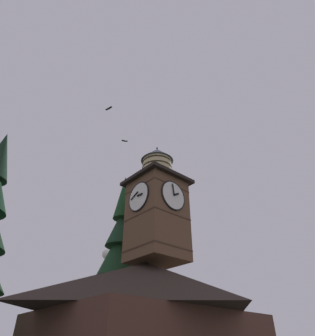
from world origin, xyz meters
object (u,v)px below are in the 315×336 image
at_px(clock_tower, 157,206).
at_px(pine_tree_behind, 119,281).
at_px(moon, 107,254).
at_px(building_main, 146,321).
at_px(flying_bird_high, 109,108).
at_px(flying_bird_low, 125,141).

bearing_deg(clock_tower, pine_tree_behind, -90.05).
bearing_deg(moon, building_main, 62.96).
relative_size(moon, flying_bird_high, 2.66).
bearing_deg(flying_bird_low, pine_tree_behind, -143.78).
distance_m(building_main, pine_tree_behind, 4.87).
height_order(flying_bird_high, flying_bird_low, flying_bird_low).
bearing_deg(flying_bird_high, flying_bird_low, -141.85).
bearing_deg(clock_tower, flying_bird_high, -12.38).
height_order(clock_tower, flying_bird_high, flying_bird_high).
height_order(pine_tree_behind, moon, moon).
bearing_deg(flying_bird_low, moon, -120.24).
bearing_deg(flying_bird_low, flying_bird_high, 38.15).
bearing_deg(pine_tree_behind, moon, -119.54).
distance_m(moon, flying_bird_high, 34.77).
xyz_separation_m(pine_tree_behind, flying_bird_high, (4.31, 3.35, 12.04)).
distance_m(clock_tower, moon, 33.93).
relative_size(flying_bird_high, flying_bird_low, 1.14).
xyz_separation_m(clock_tower, pine_tree_behind, (-0.00, -4.29, -4.51)).
height_order(moon, flying_bird_high, flying_bird_high).
xyz_separation_m(building_main, clock_tower, (-0.52, 0.42, 7.43)).
height_order(clock_tower, pine_tree_behind, clock_tower).
relative_size(clock_tower, flying_bird_low, 16.26).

